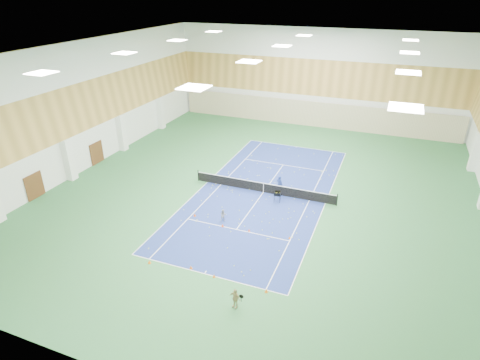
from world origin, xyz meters
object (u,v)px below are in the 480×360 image
tennis_net (263,187)px  coach (279,184)px  child_apron (235,298)px  child_court (223,215)px  ball_cart (277,197)px

tennis_net → coach: coach is taller
coach → child_apron: size_ratio=1.24×
tennis_net → child_court: bearing=-103.8°
ball_cart → tennis_net: bearing=136.3°
child_apron → child_court: bearing=132.3°
coach → tennis_net: bearing=35.2°
tennis_net → ball_cart: size_ratio=13.30×
coach → child_apron: 14.55m
coach → child_court: 6.79m
tennis_net → ball_cart: tennis_net is taller
tennis_net → coach: (1.27, 0.60, 0.24)m
tennis_net → coach: bearing=25.3°
tennis_net → coach: 1.43m
coach → ball_cart: (0.34, -1.76, -0.31)m
tennis_net → child_court: size_ratio=12.55×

